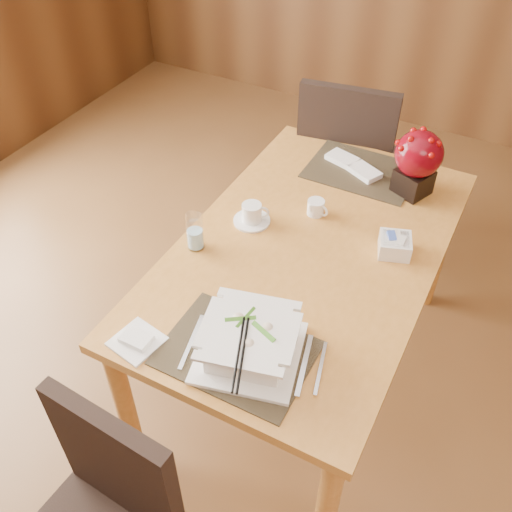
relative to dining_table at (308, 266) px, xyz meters
The scene contains 13 objects.
ground 0.89m from the dining_table, 90.00° to the right, with size 6.00×6.00×0.00m, color brown.
dining_table is the anchor object (origin of this frame).
placemat_near 0.56m from the dining_table, 90.00° to the right, with size 0.45×0.33×0.01m, color black.
placemat_far 0.56m from the dining_table, 90.00° to the left, with size 0.45×0.33×0.01m, color black.
soup_setting 0.56m from the dining_table, 86.02° to the right, with size 0.37×0.37×0.12m.
coffee_cup 0.29m from the dining_table, behind, with size 0.14×0.14×0.08m.
water_glass 0.45m from the dining_table, 152.33° to the right, with size 0.06×0.06×0.15m, color silver.
creamer_jug 0.24m from the dining_table, 107.48° to the left, with size 0.09×0.09×0.06m, color white, non-canonical shape.
sugar_caddy 0.33m from the dining_table, 22.44° to the left, with size 0.11×0.11×0.07m, color white.
berry_decor 0.61m from the dining_table, 65.44° to the left, with size 0.19×0.19×0.28m.
napkins_far 0.56m from the dining_table, 93.23° to the left, with size 0.26×0.09×0.02m, color white, non-canonical shape.
bread_plate 0.73m from the dining_table, 114.12° to the right, with size 0.14×0.14×0.01m, color white.
far_chair 0.90m from the dining_table, 101.22° to the left, with size 0.54×0.54×1.01m.
Camera 1 is at (0.55, -0.87, 2.15)m, focal length 40.00 mm.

